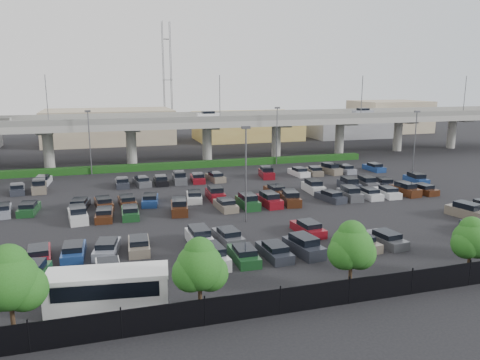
% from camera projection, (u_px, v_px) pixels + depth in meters
% --- Properties ---
extents(ground, '(280.00, 280.00, 0.00)m').
position_uv_depth(ground, '(226.00, 203.00, 57.74)').
color(ground, black).
extents(overpass, '(150.00, 13.00, 15.80)m').
position_uv_depth(overpass, '(179.00, 124.00, 86.17)').
color(overpass, gray).
rests_on(overpass, ground).
extents(hedge, '(66.00, 1.60, 1.10)m').
position_uv_depth(hedge, '(188.00, 165.00, 81.02)').
color(hedge, '#163910').
rests_on(hedge, ground).
extents(fence, '(70.00, 0.10, 2.00)m').
position_uv_depth(fence, '(335.00, 293.00, 31.34)').
color(fence, black).
rests_on(fence, ground).
extents(tree_row, '(65.07, 3.66, 5.94)m').
position_uv_depth(tree_row, '(336.00, 248.00, 32.39)').
color(tree_row, '#332316').
rests_on(tree_row, ground).
extents(shuttle_bus, '(8.26, 3.74, 2.56)m').
position_uv_depth(shuttle_bus, '(108.00, 288.00, 31.10)').
color(shuttle_bus, white).
rests_on(shuttle_bus, ground).
extents(parked_cars, '(63.11, 41.61, 1.67)m').
position_uv_depth(parked_cars, '(230.00, 205.00, 54.59)').
color(parked_cars, '#194721').
rests_on(parked_cars, ground).
extents(light_poles, '(66.90, 48.38, 10.30)m').
position_uv_depth(light_poles, '(189.00, 153.00, 57.14)').
color(light_poles, '#4C4C51').
rests_on(light_poles, ground).
extents(distant_buildings, '(138.00, 24.00, 9.00)m').
position_uv_depth(distant_buildings, '(209.00, 125.00, 118.32)').
color(distant_buildings, gray).
rests_on(distant_buildings, ground).
extents(comm_tower, '(2.40, 2.40, 30.00)m').
position_uv_depth(comm_tower, '(167.00, 78.00, 124.86)').
color(comm_tower, '#4C4C51').
rests_on(comm_tower, ground).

